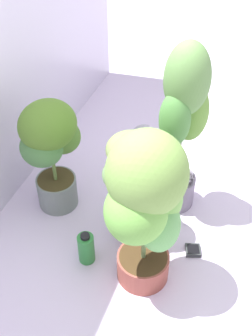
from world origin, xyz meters
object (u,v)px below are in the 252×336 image
object	(u,v)px
potted_plant_center	(132,178)
potted_plant_back_center	(51,146)
potted_plant_front_left	(147,202)
hygrometer_box	(193,250)
potted_plant_front_right	(184,118)
floor_fan	(144,142)
nutrient_bottle	(86,248)

from	to	relation	value
potted_plant_center	potted_plant_back_center	world-z (taller)	potted_plant_back_center
potted_plant_front_left	hygrometer_box	world-z (taller)	potted_plant_front_left
potted_plant_back_center	potted_plant_front_right	bearing A→B (deg)	-69.07
potted_plant_front_left	hygrometer_box	size ratio (longest dim) A/B	8.93
potted_plant_back_center	floor_fan	distance (m)	0.65
nutrient_bottle	potted_plant_front_left	bearing A→B (deg)	-89.12
potted_plant_center	nutrient_bottle	bearing A→B (deg)	151.36
floor_fan	potted_plant_back_center	bearing A→B (deg)	-134.50
hygrometer_box	nutrient_bottle	distance (m)	0.58
potted_plant_front_right	potted_plant_back_center	bearing A→B (deg)	110.93
floor_fan	nutrient_bottle	size ratio (longest dim) A/B	1.68
hygrometer_box	nutrient_bottle	world-z (taller)	nutrient_bottle
potted_plant_back_center	floor_fan	size ratio (longest dim) A/B	2.14
floor_fan	nutrient_bottle	distance (m)	0.81
potted_plant_front_right	hygrometer_box	distance (m)	0.72
potted_plant_back_center	hygrometer_box	xyz separation A→B (m)	(-0.09, -0.85, -0.43)
potted_plant_front_left	nutrient_bottle	distance (m)	0.55
hygrometer_box	nutrient_bottle	size ratio (longest dim) A/B	0.51
potted_plant_back_center	nutrient_bottle	xyz separation A→B (m)	(-0.33, -0.33, -0.35)
potted_plant_center	floor_fan	size ratio (longest dim) A/B	1.99
potted_plant_front_left	hygrometer_box	distance (m)	0.62
potted_plant_front_right	hygrometer_box	xyz separation A→B (m)	(-0.34, -0.19, -0.60)
potted_plant_back_center	potted_plant_front_left	distance (m)	0.73
potted_plant_center	potted_plant_front_left	world-z (taller)	potted_plant_front_left
potted_plant_front_left	floor_fan	world-z (taller)	potted_plant_front_left
potted_plant_center	floor_fan	xyz separation A→B (m)	(0.52, 0.10, -0.18)
potted_plant_back_center	potted_plant_front_left	bearing A→B (deg)	-116.61
potted_plant_back_center	floor_fan	world-z (taller)	potted_plant_back_center
potted_plant_back_center	nutrient_bottle	world-z (taller)	potted_plant_back_center
hygrometer_box	potted_plant_front_right	bearing A→B (deg)	10.43
potted_plant_front_left	floor_fan	xyz separation A→B (m)	(0.80, 0.27, -0.33)
hygrometer_box	nutrient_bottle	bearing A→B (deg)	95.46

